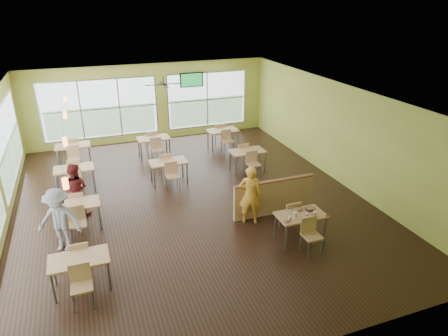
# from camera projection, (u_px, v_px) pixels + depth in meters

# --- Properties ---
(room) EXTENTS (12.00, 12.04, 3.20)m
(room) POSITION_uv_depth(u_px,v_px,m) (189.00, 151.00, 11.43)
(room) COLOR black
(room) RESTS_ON ground
(window_bays) EXTENTS (9.24, 10.24, 2.38)m
(window_bays) POSITION_uv_depth(u_px,v_px,m) (87.00, 133.00, 13.29)
(window_bays) COLOR white
(window_bays) RESTS_ON room
(main_table) EXTENTS (1.22, 1.52, 0.87)m
(main_table) POSITION_uv_depth(u_px,v_px,m) (301.00, 218.00, 9.86)
(main_table) COLOR tan
(main_table) RESTS_ON floor
(half_wall_divider) EXTENTS (2.40, 0.14, 1.04)m
(half_wall_divider) POSITION_uv_depth(u_px,v_px,m) (274.00, 197.00, 11.15)
(half_wall_divider) COLOR tan
(half_wall_divider) RESTS_ON floor
(dining_tables) EXTENTS (6.92, 8.72, 0.87)m
(dining_tables) POSITION_uv_depth(u_px,v_px,m) (144.00, 165.00, 12.95)
(dining_tables) COLOR tan
(dining_tables) RESTS_ON floor
(pendant_lights) EXTENTS (0.11, 7.31, 0.86)m
(pendant_lights) POSITION_uv_depth(u_px,v_px,m) (65.00, 128.00, 10.65)
(pendant_lights) COLOR #2D2119
(pendant_lights) RESTS_ON ceiling
(ceiling_fan) EXTENTS (1.25, 1.25, 0.29)m
(ceiling_fan) POSITION_uv_depth(u_px,v_px,m) (163.00, 84.00, 13.48)
(ceiling_fan) COLOR #2D2119
(ceiling_fan) RESTS_ON ceiling
(tv_backwall) EXTENTS (1.00, 0.07, 0.60)m
(tv_backwall) POSITION_uv_depth(u_px,v_px,m) (192.00, 80.00, 16.74)
(tv_backwall) COLOR black
(tv_backwall) RESTS_ON wall_back
(man_plaid) EXTENTS (0.71, 0.60, 1.65)m
(man_plaid) POSITION_uv_depth(u_px,v_px,m) (250.00, 195.00, 10.60)
(man_plaid) COLOR orange
(man_plaid) RESTS_ON floor
(patron_maroon) EXTENTS (0.91, 0.82, 1.54)m
(patron_maroon) POSITION_uv_depth(u_px,v_px,m) (75.00, 190.00, 11.01)
(patron_maroon) COLOR maroon
(patron_maroon) RESTS_ON floor
(patron_grey) EXTENTS (1.21, 0.97, 1.63)m
(patron_grey) POSITION_uv_depth(u_px,v_px,m) (59.00, 220.00, 9.43)
(patron_grey) COLOR slate
(patron_grey) RESTS_ON floor
(cup_blue) EXTENTS (0.08, 0.08, 0.30)m
(cup_blue) POSITION_uv_depth(u_px,v_px,m) (290.00, 218.00, 9.53)
(cup_blue) COLOR white
(cup_blue) RESTS_ON main_table
(cup_yellow) EXTENTS (0.09, 0.09, 0.34)m
(cup_yellow) POSITION_uv_depth(u_px,v_px,m) (295.00, 214.00, 9.68)
(cup_yellow) COLOR white
(cup_yellow) RESTS_ON main_table
(cup_red_near) EXTENTS (0.08, 0.08, 0.30)m
(cup_red_near) POSITION_uv_depth(u_px,v_px,m) (307.00, 215.00, 9.67)
(cup_red_near) COLOR white
(cup_red_near) RESTS_ON main_table
(cup_red_far) EXTENTS (0.09, 0.09, 0.33)m
(cup_red_far) POSITION_uv_depth(u_px,v_px,m) (315.00, 213.00, 9.72)
(cup_red_far) COLOR white
(cup_red_far) RESTS_ON main_table
(food_basket) EXTENTS (0.27, 0.27, 0.06)m
(food_basket) POSITION_uv_depth(u_px,v_px,m) (310.00, 208.00, 10.01)
(food_basket) COLOR black
(food_basket) RESTS_ON main_table
(ketchup_cup) EXTENTS (0.06, 0.06, 0.02)m
(ketchup_cup) POSITION_uv_depth(u_px,v_px,m) (327.00, 216.00, 9.73)
(ketchup_cup) COLOR #B52011
(ketchup_cup) RESTS_ON main_table
(wrapper_left) EXTENTS (0.17, 0.15, 0.04)m
(wrapper_left) POSITION_uv_depth(u_px,v_px,m) (286.00, 221.00, 9.48)
(wrapper_left) COLOR #8D6444
(wrapper_left) RESTS_ON main_table
(wrapper_mid) EXTENTS (0.25, 0.23, 0.05)m
(wrapper_mid) POSITION_uv_depth(u_px,v_px,m) (298.00, 209.00, 10.00)
(wrapper_mid) COLOR #8D6444
(wrapper_mid) RESTS_ON main_table
(wrapper_right) EXTENTS (0.16, 0.15, 0.04)m
(wrapper_right) POSITION_uv_depth(u_px,v_px,m) (314.00, 216.00, 9.70)
(wrapper_right) COLOR #8D6444
(wrapper_right) RESTS_ON main_table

